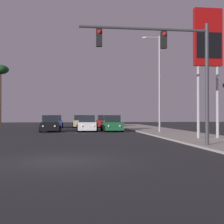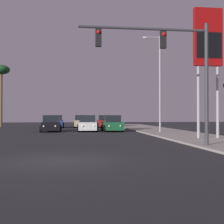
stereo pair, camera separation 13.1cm
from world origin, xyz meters
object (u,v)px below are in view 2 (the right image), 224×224
(car_green, at_px, (112,124))
(car_white, at_px, (87,124))
(gas_station_sign, at_px, (208,44))
(traffic_light_mast, at_px, (171,58))
(palm_tree_far, at_px, (1,73))
(car_red, at_px, (104,122))
(car_blue, at_px, (56,122))
(street_lamp, at_px, (159,79))
(car_black, at_px, (51,124))
(car_tan, at_px, (81,122))

(car_green, relative_size, car_white, 1.00)
(gas_station_sign, bearing_deg, car_green, 114.03)
(traffic_light_mast, bearing_deg, palm_tree_far, 116.83)
(car_red, distance_m, palm_tree_far, 16.35)
(car_blue, bearing_deg, palm_tree_far, -28.38)
(street_lamp, bearing_deg, car_blue, 127.15)
(car_blue, bearing_deg, car_black, 89.23)
(gas_station_sign, bearing_deg, palm_tree_far, 127.38)
(car_blue, bearing_deg, car_green, 122.65)
(car_red, xyz_separation_m, car_white, (-2.84, -9.96, 0.00))
(car_white, relative_size, car_black, 1.00)
(car_red, relative_size, car_blue, 1.00)
(car_red, distance_m, car_blue, 6.55)
(car_red, distance_m, gas_station_sign, 23.17)
(street_lamp, xyz_separation_m, palm_tree_far, (-18.05, 17.55, 2.53))
(car_red, relative_size, car_white, 1.00)
(car_tan, xyz_separation_m, gas_station_sign, (8.13, -22.31, 5.86))
(car_black, xyz_separation_m, traffic_light_mast, (7.31, -16.63, 3.94))
(car_black, height_order, street_lamp, street_lamp)
(traffic_light_mast, height_order, palm_tree_far, palm_tree_far)
(car_red, bearing_deg, palm_tree_far, -12.18)
(car_tan, bearing_deg, gas_station_sign, 111.89)
(car_red, relative_size, car_tan, 1.00)
(car_blue, relative_size, street_lamp, 0.48)
(car_green, relative_size, car_blue, 1.00)
(car_tan, bearing_deg, car_black, 73.98)
(car_green, bearing_deg, traffic_light_mast, 92.47)
(car_white, height_order, palm_tree_far, palm_tree_far)
(car_tan, relative_size, car_black, 1.00)
(car_red, xyz_separation_m, street_lamp, (3.64, -14.07, 4.36))
(car_green, xyz_separation_m, traffic_light_mast, (1.04, -16.37, 3.94))
(traffic_light_mast, height_order, gas_station_sign, gas_station_sign)
(street_lamp, bearing_deg, car_red, 104.49)
(car_tan, height_order, gas_station_sign, gas_station_sign)
(car_black, bearing_deg, gas_station_sign, 132.40)
(car_green, xyz_separation_m, car_white, (-2.58, 0.22, 0.00))
(car_green, bearing_deg, gas_station_sign, 112.89)
(car_black, height_order, palm_tree_far, palm_tree_far)
(street_lamp, height_order, palm_tree_far, street_lamp)
(car_blue, bearing_deg, street_lamp, 126.48)
(car_red, height_order, car_black, same)
(street_lamp, bearing_deg, car_green, 135.12)
(car_tan, relative_size, gas_station_sign, 0.48)
(car_tan, relative_size, traffic_light_mast, 0.63)
(car_tan, height_order, palm_tree_far, palm_tree_far)
(car_green, relative_size, car_tan, 1.00)
(car_green, bearing_deg, car_black, -3.55)
(car_blue, xyz_separation_m, palm_tree_far, (-7.90, 4.15, 6.89))
(car_red, xyz_separation_m, car_black, (-6.53, -9.93, 0.00))
(car_blue, relative_size, car_tan, 1.00)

